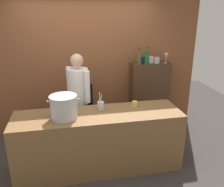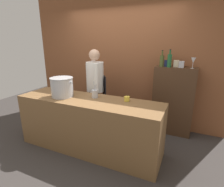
% 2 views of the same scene
% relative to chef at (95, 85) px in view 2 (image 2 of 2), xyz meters
% --- Properties ---
extents(ground_plane, '(8.00, 8.00, 0.00)m').
position_rel_chef_xyz_m(ground_plane, '(0.23, -0.65, -0.96)').
color(ground_plane, '#383330').
extents(brick_back_panel, '(4.40, 0.10, 3.00)m').
position_rel_chef_xyz_m(brick_back_panel, '(0.23, 0.75, 0.54)').
color(brick_back_panel, brown).
rests_on(brick_back_panel, ground_plane).
extents(prep_counter, '(2.44, 0.70, 0.90)m').
position_rel_chef_xyz_m(prep_counter, '(0.23, -0.65, -0.51)').
color(prep_counter, brown).
rests_on(prep_counter, ground_plane).
extents(bar_cabinet, '(0.76, 0.32, 1.34)m').
position_rel_chef_xyz_m(bar_cabinet, '(1.44, 0.54, -0.29)').
color(bar_cabinet, '#472D1C').
rests_on(bar_cabinet, ground_plane).
extents(chef, '(0.42, 0.45, 1.66)m').
position_rel_chef_xyz_m(chef, '(0.00, 0.00, 0.00)').
color(chef, black).
rests_on(chef, ground_plane).
extents(stockpot_large, '(0.44, 0.38, 0.33)m').
position_rel_chef_xyz_m(stockpot_large, '(-0.25, -0.70, 0.10)').
color(stockpot_large, '#B7BABF').
rests_on(stockpot_large, prep_counter).
extents(utensil_crock, '(0.10, 0.10, 0.28)m').
position_rel_chef_xyz_m(utensil_crock, '(0.29, -0.53, 0.00)').
color(utensil_crock, '#B7BABF').
rests_on(utensil_crock, prep_counter).
extents(butter_jar, '(0.09, 0.09, 0.07)m').
position_rel_chef_xyz_m(butter_jar, '(0.83, -0.47, -0.03)').
color(butter_jar, yellow).
rests_on(butter_jar, prep_counter).
extents(wine_bottle_olive, '(0.08, 0.08, 0.30)m').
position_rel_chef_xyz_m(wine_bottle_olive, '(1.18, 0.46, 0.49)').
color(wine_bottle_olive, '#475123').
rests_on(wine_bottle_olive, bar_cabinet).
extents(wine_bottle_green, '(0.08, 0.08, 0.32)m').
position_rel_chef_xyz_m(wine_bottle_green, '(1.32, 0.44, 0.50)').
color(wine_bottle_green, '#1E592D').
rests_on(wine_bottle_green, bar_cabinet).
extents(wine_glass_short, '(0.08, 0.08, 0.19)m').
position_rel_chef_xyz_m(wine_glass_short, '(1.71, 0.45, 0.51)').
color(wine_glass_short, silver).
rests_on(wine_glass_short, bar_cabinet).
extents(spice_tin_cream, '(0.09, 0.09, 0.13)m').
position_rel_chef_xyz_m(spice_tin_cream, '(1.43, 0.52, 0.44)').
color(spice_tin_cream, beige).
rests_on(spice_tin_cream, bar_cabinet).
extents(spice_tin_silver, '(0.09, 0.09, 0.12)m').
position_rel_chef_xyz_m(spice_tin_silver, '(1.53, 0.47, 0.44)').
color(spice_tin_silver, '#B2B2B7').
rests_on(spice_tin_silver, bar_cabinet).
extents(spice_tin_navy, '(0.08, 0.08, 0.12)m').
position_rel_chef_xyz_m(spice_tin_navy, '(1.26, 0.52, 0.44)').
color(spice_tin_navy, navy).
rests_on(spice_tin_navy, bar_cabinet).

